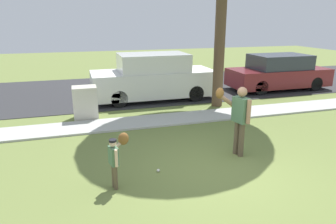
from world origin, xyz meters
TOP-DOWN VIEW (x-y plane):
  - ground_plane at (0.00, 3.50)m, footprint 48.00×48.00m
  - sidewalk_strip at (0.00, 3.60)m, footprint 36.00×1.20m
  - road_surface at (0.00, 8.60)m, footprint 36.00×6.80m
  - person_adult at (0.85, 0.52)m, footprint 0.79×0.60m
  - person_child at (-2.17, -0.15)m, footprint 0.45×0.49m
  - baseball at (-1.24, 0.20)m, footprint 0.07×0.07m
  - utility_cabinet at (-2.60, 4.57)m, footprint 0.78×0.63m
  - parked_van_white at (0.22, 6.48)m, footprint 5.00×1.95m
  - parked_suv_maroon at (6.37, 6.64)m, footprint 4.70×1.90m

SIDE VIEW (x-z plane):
  - ground_plane at x=0.00m, z-range 0.00..0.00m
  - road_surface at x=0.00m, z-range 0.00..0.02m
  - sidewalk_strip at x=0.00m, z-range 0.00..0.06m
  - baseball at x=-1.24m, z-range 0.00..0.07m
  - utility_cabinet at x=-2.60m, z-range 0.00..1.10m
  - person_child at x=-2.17m, z-range 0.17..1.24m
  - parked_suv_maroon at x=6.37m, z-range -0.02..1.60m
  - parked_van_white at x=0.22m, z-range -0.04..1.84m
  - person_adult at x=0.85m, z-range 0.20..1.92m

